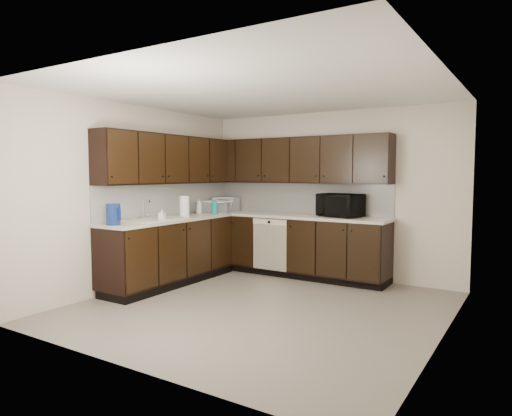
{
  "coord_description": "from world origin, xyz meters",
  "views": [
    {
      "loc": [
        2.75,
        -4.48,
        1.58
      ],
      "look_at": [
        -0.44,
        0.6,
        1.11
      ],
      "focal_mm": 32.0,
      "sensor_mm": 36.0,
      "label": 1
    }
  ],
  "objects_px": {
    "microwave": "(340,205)",
    "storage_bin": "(215,207)",
    "blue_pitcher": "(113,214)",
    "sink": "(154,224)",
    "toaster_oven": "(226,204)"
  },
  "relations": [
    {
      "from": "sink",
      "to": "toaster_oven",
      "type": "height_order",
      "value": "sink"
    },
    {
      "from": "microwave",
      "to": "toaster_oven",
      "type": "distance_m",
      "value": 2.03
    },
    {
      "from": "storage_bin",
      "to": "toaster_oven",
      "type": "bearing_deg",
      "value": 98.63
    },
    {
      "from": "sink",
      "to": "blue_pitcher",
      "type": "bearing_deg",
      "value": -90.95
    },
    {
      "from": "sink",
      "to": "toaster_oven",
      "type": "bearing_deg",
      "value": 92.25
    },
    {
      "from": "sink",
      "to": "toaster_oven",
      "type": "xyz_separation_m",
      "value": [
        -0.07,
        1.76,
        0.18
      ]
    },
    {
      "from": "sink",
      "to": "microwave",
      "type": "bearing_deg",
      "value": 42.16
    },
    {
      "from": "sink",
      "to": "microwave",
      "type": "relative_size",
      "value": 1.36
    },
    {
      "from": "storage_bin",
      "to": "blue_pitcher",
      "type": "xyz_separation_m",
      "value": [
        -0.0,
        -2.05,
        0.04
      ]
    },
    {
      "from": "microwave",
      "to": "storage_bin",
      "type": "height_order",
      "value": "microwave"
    },
    {
      "from": "sink",
      "to": "storage_bin",
      "type": "height_order",
      "value": "sink"
    },
    {
      "from": "blue_pitcher",
      "to": "microwave",
      "type": "bearing_deg",
      "value": 27.4
    },
    {
      "from": "storage_bin",
      "to": "blue_pitcher",
      "type": "distance_m",
      "value": 2.05
    },
    {
      "from": "sink",
      "to": "toaster_oven",
      "type": "distance_m",
      "value": 1.77
    },
    {
      "from": "microwave",
      "to": "storage_bin",
      "type": "bearing_deg",
      "value": -155.72
    }
  ]
}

